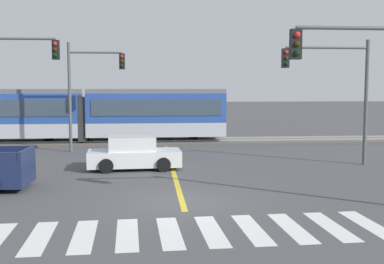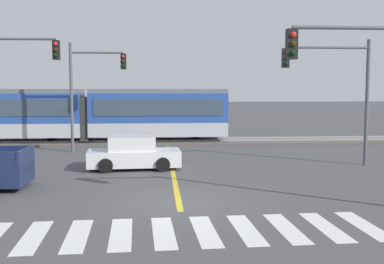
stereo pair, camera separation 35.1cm
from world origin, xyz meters
name	(u,v)px [view 2 (the right image)]	position (x,y,z in m)	size (l,w,h in m)	color
ground_plane	(179,202)	(0.00, 0.00, 0.00)	(200.00, 200.00, 0.00)	#474749
track_bed	(167,142)	(0.00, 16.49, 0.09)	(120.00, 4.00, 0.18)	#56514C
rail_near	(167,141)	(0.00, 15.77, 0.23)	(120.00, 0.08, 0.10)	#939399
rail_far	(167,138)	(0.00, 17.21, 0.23)	(120.00, 0.08, 0.10)	#939399
light_rail_tram	(86,113)	(-5.32, 16.49, 2.05)	(18.50, 2.64, 3.43)	#B7BAC1
crosswalk_stripe_1	(33,237)	(-3.85, -3.42, 0.00)	(0.56, 2.80, 0.01)	silver
crosswalk_stripe_2	(78,235)	(-2.75, -3.38, 0.00)	(0.56, 2.80, 0.01)	silver
crosswalk_stripe_3	(121,234)	(-1.65, -3.33, 0.00)	(0.56, 2.80, 0.01)	silver
crosswalk_stripe_4	(164,232)	(-0.55, -3.29, 0.00)	(0.56, 2.80, 0.01)	silver
crosswalk_stripe_5	(205,231)	(0.55, -3.24, 0.00)	(0.56, 2.80, 0.01)	silver
crosswalk_stripe_6	(246,229)	(1.65, -3.20, 0.00)	(0.56, 2.80, 0.01)	silver
crosswalk_stripe_7	(286,228)	(2.75, -3.16, 0.00)	(0.56, 2.80, 0.01)	silver
crosswalk_stripe_8	(326,227)	(3.85, -3.11, 0.00)	(0.56, 2.80, 0.01)	silver
crosswalk_stripe_9	(364,225)	(4.95, -3.07, 0.00)	(0.56, 2.80, 0.01)	silver
lane_centre_line	(172,168)	(0.00, 6.61, 0.00)	(0.20, 15.76, 0.01)	gold
sedan_crossing	(134,154)	(-1.76, 6.45, 0.70)	(4.29, 2.09, 1.52)	silver
traffic_light_near_right	(363,82)	(5.57, -1.25, 3.94)	(3.75, 0.38, 5.87)	#515459
traffic_light_mid_right	(338,82)	(7.89, 6.77, 4.02)	(4.25, 0.38, 6.00)	#515459
traffic_light_far_left	(89,82)	(-4.54, 12.61, 4.05)	(3.25, 0.38, 6.27)	#515459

